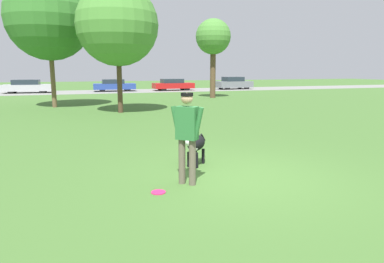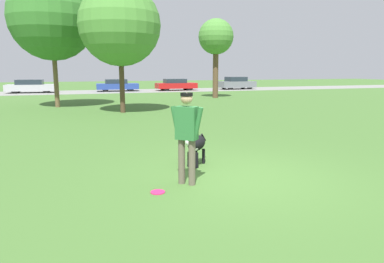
{
  "view_description": "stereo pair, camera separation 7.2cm",
  "coord_description": "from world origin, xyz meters",
  "views": [
    {
      "loc": [
        -3.09,
        -5.98,
        2.15
      ],
      "look_at": [
        -0.86,
        0.54,
        0.9
      ],
      "focal_mm": 32.0,
      "sensor_mm": 36.0,
      "label": 1
    },
    {
      "loc": [
        -3.02,
        -6.01,
        2.15
      ],
      "look_at": [
        -0.86,
        0.54,
        0.9
      ],
      "focal_mm": 32.0,
      "sensor_mm": 36.0,
      "label": 2
    }
  ],
  "objects": [
    {
      "name": "parked_car_red",
      "position": [
        6.64,
        28.61,
        0.61
      ],
      "size": [
        4.23,
        1.81,
        1.2
      ],
      "rotation": [
        0.0,
        0.0,
        0.03
      ],
      "color": "red",
      "rests_on": "ground_plane"
    },
    {
      "name": "person",
      "position": [
        -1.16,
        -0.05,
        1.03
      ],
      "size": [
        0.55,
        0.51,
        1.74
      ],
      "rotation": [
        0.0,
        0.0,
        -0.74
      ],
      "color": "#665B4C",
      "rests_on": "ground_plane"
    },
    {
      "name": "parked_car_grey",
      "position": [
        13.63,
        28.66,
        0.67
      ],
      "size": [
        4.03,
        2.0,
        1.36
      ],
      "rotation": [
        0.0,
        0.0,
        0.04
      ],
      "color": "slate",
      "rests_on": "ground_plane"
    },
    {
      "name": "parked_car_blue",
      "position": [
        0.67,
        29.13,
        0.6
      ],
      "size": [
        4.13,
        1.91,
        1.2
      ],
      "rotation": [
        0.0,
        0.0,
        -0.03
      ],
      "color": "#284293",
      "rests_on": "ground_plane"
    },
    {
      "name": "parked_car_silver",
      "position": [
        -7.2,
        29.1,
        0.61
      ],
      "size": [
        4.45,
        1.93,
        1.23
      ],
      "rotation": [
        0.0,
        0.0,
        -0.04
      ],
      "color": "#B7B7BC",
      "rests_on": "ground_plane"
    },
    {
      "name": "tree_far_right",
      "position": [
        6.99,
        18.56,
        4.49
      ],
      "size": [
        2.64,
        2.64,
        5.91
      ],
      "color": "brown",
      "rests_on": "ground_plane"
    },
    {
      "name": "dog",
      "position": [
        -0.59,
        1.1,
        0.5
      ],
      "size": [
        0.77,
        0.83,
        0.71
      ],
      "rotation": [
        0.0,
        0.0,
        3.98
      ],
      "color": "black",
      "rests_on": "ground_plane"
    },
    {
      "name": "ground_plane",
      "position": [
        0.0,
        0.0,
        0.0
      ],
      "size": [
        120.0,
        120.0,
        0.0
      ],
      "primitive_type": "plane",
      "color": "#426B2D"
    },
    {
      "name": "tree_far_left",
      "position": [
        -4.23,
        15.25,
        4.95
      ],
      "size": [
        4.65,
        4.65,
        7.28
      ],
      "color": "brown",
      "rests_on": "ground_plane"
    },
    {
      "name": "tree_mid_center",
      "position": [
        -0.94,
        11.51,
        4.28
      ],
      "size": [
        3.98,
        3.98,
        6.27
      ],
      "color": "#4C3826",
      "rests_on": "ground_plane"
    },
    {
      "name": "frisbee",
      "position": [
        -1.79,
        -0.33,
        0.01
      ],
      "size": [
        0.26,
        0.26,
        0.02
      ],
      "color": "#E52366",
      "rests_on": "ground_plane"
    },
    {
      "name": "far_road_strip",
      "position": [
        0.0,
        28.91,
        0.01
      ],
      "size": [
        120.0,
        6.0,
        0.01
      ],
      "color": "gray",
      "rests_on": "ground_plane"
    }
  ]
}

